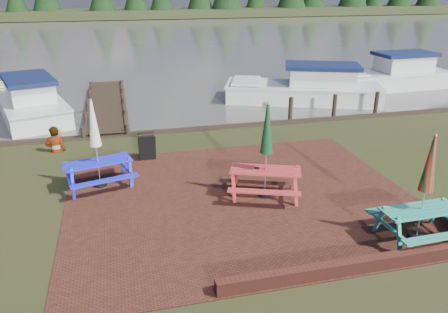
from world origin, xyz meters
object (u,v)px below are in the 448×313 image
Objects in this scene: boat_near at (306,89)px; jetty at (106,104)px; picnic_table_teal at (422,204)px; boat_far at (392,77)px; chalkboard at (147,147)px; person at (53,127)px; picnic_table_red at (266,165)px; picnic_table_blue at (97,157)px; boat_jetty at (30,102)px.

jetty is at bearing 106.87° from boat_near.
picnic_table_teal is 12.74m from boat_near.
boat_far reaches higher than boat_near.
picnic_table_teal reaches higher than chalkboard.
chalkboard is 0.48× the size of person.
person is at bearing 152.13° from chalkboard.
picnic_table_red reaches higher than chalkboard.
jetty is at bearing 132.94° from picnic_table_red.
picnic_table_teal reaches higher than boat_near.
chalkboard is (1.45, 1.65, -0.43)m from picnic_table_blue.
boat_jetty is 0.92× the size of boat_near.
picnic_table_blue reaches higher than person.
person is (1.64, -5.59, 0.49)m from boat_jetty.
picnic_table_teal is 0.27× the size of jetty.
picnic_table_teal is 8.24m from picnic_table_blue.
picnic_table_red is 4.39m from chalkboard.
chalkboard is at bearing 116.40° from boat_far.
boat_far is 3.88× the size of person.
jetty is 9.59m from boat_near.
chalkboard is 0.11× the size of boat_near.
picnic_table_teal is at bearing 136.98° from person.
person reaches higher than jetty.
chalkboard reaches higher than jetty.
jetty is 5.10× the size of person.
person is (-5.79, 4.77, -0.00)m from picnic_table_red.
picnic_table_red is at bearing -35.32° from picnic_table_blue.
picnic_table_blue reaches higher than chalkboard.
picnic_table_red is 4.60m from picnic_table_blue.
boat_far is (14.06, 7.88, -0.01)m from chalkboard.
picnic_table_blue is at bearing -90.86° from jetty.
boat_near is at bearing -20.36° from boat_jetty.
chalkboard is (-2.84, 3.32, -0.45)m from picnic_table_red.
boat_near is at bearing 35.84° from chalkboard.
picnic_table_blue is 1.40× the size of person.
picnic_table_red is 11.06m from boat_near.
picnic_table_teal is at bearing 145.60° from boat_far.
boat_near is (8.25, 6.32, -0.04)m from chalkboard.
picnic_table_teal is 1.37× the size of person.
boat_jetty is (-7.43, 10.36, -0.49)m from picnic_table_red.
jetty is at bearing 99.08° from chalkboard.
boat_far is at bearing -54.14° from boat_near.
boat_near is (9.56, -0.66, 0.29)m from jetty.
person is (-2.94, 1.45, 0.44)m from chalkboard.
person is (-17.01, -6.43, 0.46)m from boat_far.
picnic_table_teal is 0.96× the size of picnic_table_red.
picnic_table_teal reaches higher than boat_far.
boat_near is at bearing 102.18° from boat_far.
chalkboard is 3.31m from person.
boat_far is at bearing 57.14° from picnic_table_teal.
boat_far is (18.65, 0.84, 0.03)m from boat_jetty.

